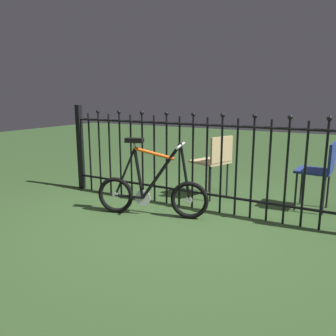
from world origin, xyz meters
TOP-DOWN VIEW (x-y plane):
  - ground_plane at (0.00, 0.00)m, footprint 20.00×20.00m
  - iron_fence at (-0.07, 0.56)m, footprint 3.73×0.07m
  - bicycle at (-0.33, 0.08)m, footprint 1.24×0.49m
  - chair_tan at (0.02, 1.07)m, footprint 0.52×0.52m
  - chair_navy at (1.28, 1.21)m, footprint 0.40×0.40m

SIDE VIEW (x-z plane):
  - ground_plane at x=0.00m, z-range 0.00..0.00m
  - bicycle at x=-0.33m, z-range -0.15..0.73m
  - chair_navy at x=1.28m, z-range 0.11..0.91m
  - chair_tan at x=0.02m, z-range 0.11..0.93m
  - iron_fence at x=-0.07m, z-range 0.00..1.20m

